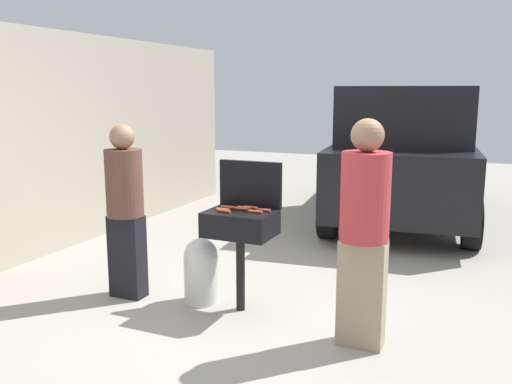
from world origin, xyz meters
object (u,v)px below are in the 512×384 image
(hot_dog_0, at_px, (223,210))
(hot_dog_1, at_px, (264,210))
(bbq_grill, at_px, (240,227))
(hot_dog_7, at_px, (224,211))
(propane_tank, at_px, (201,269))
(hot_dog_5, at_px, (255,212))
(person_right, at_px, (364,226))
(hot_dog_6, at_px, (251,207))
(hot_dog_4, at_px, (228,207))
(hot_dog_2, at_px, (242,209))
(person_left, at_px, (125,205))
(hot_dog_3, at_px, (244,208))
(parked_minivan, at_px, (405,153))

(hot_dog_0, distance_m, hot_dog_1, 0.36)
(bbq_grill, bearing_deg, hot_dog_7, -137.40)
(propane_tank, bearing_deg, hot_dog_5, -2.79)
(person_right, bearing_deg, hot_dog_6, -35.00)
(hot_dog_1, xyz_separation_m, hot_dog_7, (-0.30, -0.18, 0.00))
(hot_dog_4, height_order, hot_dog_6, same)
(hot_dog_0, height_order, hot_dog_1, same)
(hot_dog_5, distance_m, hot_dog_6, 0.17)
(hot_dog_2, distance_m, hot_dog_7, 0.18)
(bbq_grill, bearing_deg, hot_dog_6, 70.52)
(propane_tank, bearing_deg, hot_dog_2, 4.15)
(hot_dog_4, relative_size, hot_dog_5, 1.00)
(hot_dog_0, bearing_deg, person_left, -175.44)
(hot_dog_7, bearing_deg, bbq_grill, 42.60)
(hot_dog_1, bearing_deg, hot_dog_5, -116.55)
(hot_dog_3, height_order, hot_dog_6, same)
(hot_dog_4, bearing_deg, hot_dog_2, -4.38)
(hot_dog_0, height_order, person_right, person_right)
(hot_dog_6, bearing_deg, hot_dog_1, -20.07)
(hot_dog_0, height_order, hot_dog_2, same)
(hot_dog_0, relative_size, hot_dog_4, 1.00)
(hot_dog_3, distance_m, hot_dog_4, 0.15)
(person_left, bearing_deg, person_right, -6.55)
(hot_dog_0, distance_m, parked_minivan, 4.42)
(hot_dog_3, bearing_deg, bbq_grill, -87.10)
(person_left, bearing_deg, hot_dog_1, 5.36)
(hot_dog_3, height_order, person_left, person_left)
(hot_dog_1, xyz_separation_m, parked_minivan, (0.57, 4.20, 0.10))
(hot_dog_0, relative_size, propane_tank, 0.21)
(hot_dog_6, xyz_separation_m, person_right, (1.11, -0.38, 0.03))
(parked_minivan, bearing_deg, hot_dog_2, 73.21)
(person_right, bearing_deg, hot_dog_3, -32.92)
(hot_dog_0, bearing_deg, propane_tank, 165.42)
(hot_dog_1, relative_size, person_right, 0.07)
(parked_minivan, bearing_deg, hot_dog_5, 75.38)
(bbq_grill, distance_m, hot_dog_6, 0.21)
(hot_dog_3, xyz_separation_m, hot_dog_7, (-0.10, -0.20, 0.00))
(hot_dog_0, distance_m, propane_tank, 0.67)
(hot_dog_0, distance_m, hot_dog_2, 0.17)
(person_left, bearing_deg, hot_dog_2, 5.50)
(hot_dog_7, xyz_separation_m, propane_tank, (-0.31, 0.12, -0.61))
(hot_dog_6, bearing_deg, hot_dog_7, -123.96)
(hot_dog_1, xyz_separation_m, person_right, (0.96, -0.33, 0.03))
(person_right, bearing_deg, hot_dog_1, -34.85)
(propane_tank, bearing_deg, bbq_grill, -2.72)
(hot_dog_4, height_order, person_right, person_right)
(hot_dog_5, height_order, person_left, person_left)
(hot_dog_0, xyz_separation_m, propane_tank, (-0.27, 0.07, -0.61))
(hot_dog_6, bearing_deg, propane_tank, -166.59)
(hot_dog_2, height_order, person_left, person_left)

